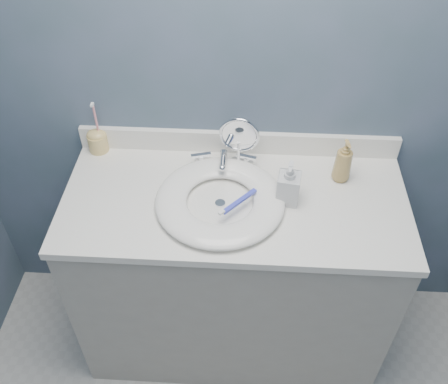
# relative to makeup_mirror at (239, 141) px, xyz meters

# --- Properties ---
(back_wall) EXTENTS (2.20, 0.02, 2.40)m
(back_wall) POSITION_rel_makeup_mirror_xyz_m (-0.01, 0.10, 0.20)
(back_wall) COLOR #405760
(back_wall) RESTS_ON ground
(vanity_cabinet) EXTENTS (1.20, 0.55, 0.85)m
(vanity_cabinet) POSITION_rel_makeup_mirror_xyz_m (-0.01, -0.18, -0.57)
(vanity_cabinet) COLOR #A9A59B
(vanity_cabinet) RESTS_ON ground
(countertop) EXTENTS (1.22, 0.57, 0.03)m
(countertop) POSITION_rel_makeup_mirror_xyz_m (-0.01, -0.18, -0.13)
(countertop) COLOR white
(countertop) RESTS_ON vanity_cabinet
(backsplash) EXTENTS (1.22, 0.02, 0.09)m
(backsplash) POSITION_rel_makeup_mirror_xyz_m (-0.01, 0.08, -0.07)
(backsplash) COLOR white
(backsplash) RESTS_ON countertop
(basin) EXTENTS (0.45, 0.45, 0.04)m
(basin) POSITION_rel_makeup_mirror_xyz_m (-0.06, -0.21, -0.10)
(basin) COLOR white
(basin) RESTS_ON countertop
(drain) EXTENTS (0.04, 0.04, 0.01)m
(drain) POSITION_rel_makeup_mirror_xyz_m (-0.06, -0.21, -0.11)
(drain) COLOR silver
(drain) RESTS_ON countertop
(faucet) EXTENTS (0.25, 0.13, 0.07)m
(faucet) POSITION_rel_makeup_mirror_xyz_m (-0.06, -0.01, -0.09)
(faucet) COLOR silver
(faucet) RESTS_ON countertop
(makeup_mirror) EXTENTS (0.15, 0.08, 0.22)m
(makeup_mirror) POSITION_rel_makeup_mirror_xyz_m (0.00, 0.00, 0.00)
(makeup_mirror) COLOR silver
(makeup_mirror) RESTS_ON countertop
(soap_bottle_amber) EXTENTS (0.08, 0.08, 0.17)m
(soap_bottle_amber) POSITION_rel_makeup_mirror_xyz_m (0.37, -0.05, -0.03)
(soap_bottle_amber) COLOR #AB8C4D
(soap_bottle_amber) RESTS_ON countertop
(soap_bottle_clear) EXTENTS (0.09, 0.09, 0.17)m
(soap_bottle_clear) POSITION_rel_makeup_mirror_xyz_m (0.18, -0.17, -0.03)
(soap_bottle_clear) COLOR silver
(soap_bottle_clear) RESTS_ON countertop
(toothbrush_holder) EXTENTS (0.08, 0.08, 0.22)m
(toothbrush_holder) POSITION_rel_makeup_mirror_xyz_m (-0.55, 0.06, -0.07)
(toothbrush_holder) COLOR #DBBC6D
(toothbrush_holder) RESTS_ON countertop
(toothbrush_lying) EXTENTS (0.13, 0.14, 0.02)m
(toothbrush_lying) POSITION_rel_makeup_mirror_xyz_m (0.01, -0.24, -0.07)
(toothbrush_lying) COLOR #3A43CE
(toothbrush_lying) RESTS_ON basin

